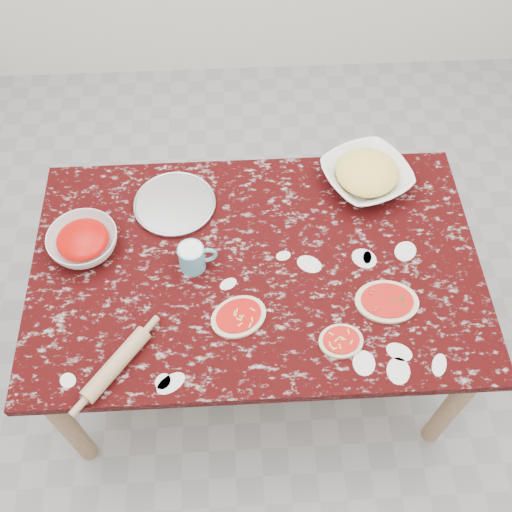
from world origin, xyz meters
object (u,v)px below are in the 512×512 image
object	(u,v)px
sauce_bowl	(84,242)
cheese_bowl	(366,176)
pizza_tray	(175,204)
rolling_pin	(116,364)
flour_mug	(193,257)
worktable	(256,276)

from	to	relation	value
sauce_bowl	cheese_bowl	bearing A→B (deg)	13.58
pizza_tray	rolling_pin	bearing A→B (deg)	-104.35
sauce_bowl	flour_mug	xyz separation A→B (m)	(0.39, -0.10, 0.02)
rolling_pin	flour_mug	bearing A→B (deg)	57.09
worktable	flour_mug	world-z (taller)	flour_mug
worktable	rolling_pin	xyz separation A→B (m)	(-0.46, -0.37, 0.11)
sauce_bowl	cheese_bowl	distance (m)	1.09
worktable	cheese_bowl	distance (m)	0.58
worktable	cheese_bowl	bearing A→B (deg)	38.55
sauce_bowl	rolling_pin	size ratio (longest dim) A/B	0.91
worktable	rolling_pin	size ratio (longest dim) A/B	5.83
worktable	rolling_pin	world-z (taller)	rolling_pin
sauce_bowl	cheese_bowl	size ratio (longest dim) A/B	0.78
sauce_bowl	pizza_tray	bearing A→B (deg)	29.85
flour_mug	worktable	bearing A→B (deg)	-0.77
sauce_bowl	cheese_bowl	xyz separation A→B (m)	(1.06, 0.26, 0.00)
worktable	cheese_bowl	world-z (taller)	cheese_bowl
pizza_tray	sauce_bowl	xyz separation A→B (m)	(-0.32, -0.18, 0.03)
pizza_tray	rolling_pin	size ratio (longest dim) A/B	1.11
flour_mug	rolling_pin	bearing A→B (deg)	-122.91
cheese_bowl	flour_mug	xyz separation A→B (m)	(-0.66, -0.35, 0.02)
pizza_tray	flour_mug	bearing A→B (deg)	-74.86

